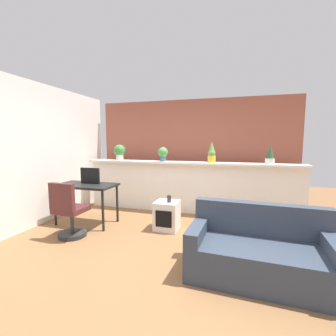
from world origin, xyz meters
The scene contains 15 objects.
ground_plane centered at (0.00, 0.00, 0.00)m, with size 12.00×12.00×0.00m, color brown.
divider_wall centered at (0.00, 2.00, 0.53)m, with size 4.58×0.16×1.07m, color white.
plant_shelf centered at (0.00, 1.96, 1.09)m, with size 4.58×0.35×0.04m, color white.
brick_wall_behind centered at (0.00, 2.60, 1.25)m, with size 4.58×0.10×2.50m, color #9E5442.
side_wall_left centered at (-2.54, 0.40, 1.30)m, with size 0.12×4.40×2.60m, color white.
potted_plant_0 centered at (-1.61, 1.99, 1.31)m, with size 0.27×0.27×0.36m.
potted_plant_1 centered at (-0.55, 1.95, 1.29)m, with size 0.22×0.22×0.31m.
potted_plant_2 centered at (0.49, 1.97, 1.30)m, with size 0.16×0.16×0.43m.
potted_plant_3 centered at (1.60, 1.96, 1.27)m, with size 0.17×0.17×0.36m.
desk centered at (-1.68, 0.79, 0.67)m, with size 1.10×0.60×0.75m.
tv_monitor centered at (-1.64, 0.87, 0.90)m, with size 0.39×0.04×0.30m, color black.
office_chair centered at (-1.54, 0.14, 0.39)m, with size 0.45×0.45×0.91m.
side_cube_shelf centered at (-0.15, 0.93, 0.25)m, with size 0.40×0.41×0.50m.
vase_on_shelf centered at (-0.10, 0.89, 0.56)m, with size 0.07×0.07×0.12m, color #2D2D33.
couch centered at (1.27, -0.16, 0.28)m, with size 1.60×0.84×0.80m.
Camera 1 is at (0.99, -2.87, 1.55)m, focal length 25.00 mm.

